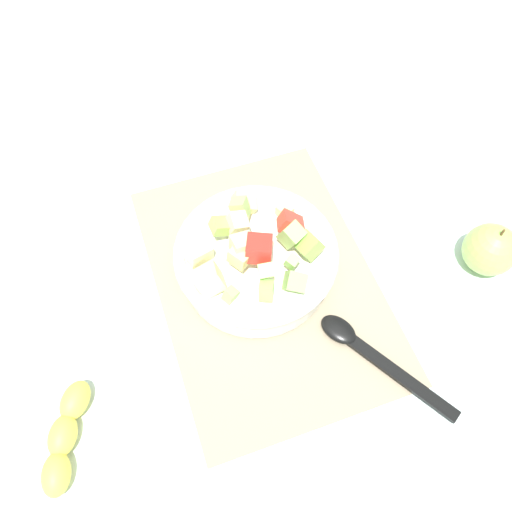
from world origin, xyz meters
The scene contains 6 objects.
ground_plane centered at (0.00, 0.00, 0.00)m, with size 2.40×2.40×0.00m, color silver.
placemat centered at (0.00, 0.00, 0.00)m, with size 0.47×0.33×0.01m, color gray.
salad_bowl centered at (0.02, 0.01, 0.05)m, with size 0.24×0.24×0.11m.
serving_spoon centered at (-0.16, -0.09, 0.01)m, with size 0.21×0.14×0.01m.
whole_apple centered at (-0.08, -0.33, 0.04)m, with size 0.08×0.08×0.09m.
banana_whole centered at (-0.14, 0.32, 0.02)m, with size 0.15×0.09×0.04m.
Camera 1 is at (-0.36, 0.14, 0.71)m, focal length 36.61 mm.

